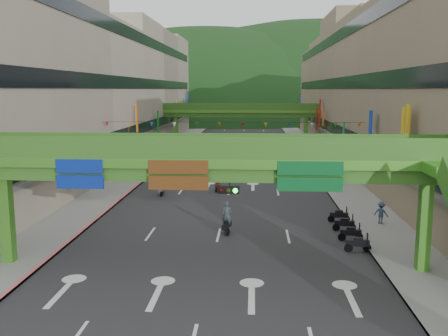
% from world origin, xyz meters
% --- Properties ---
extents(ground, '(320.00, 320.00, 0.00)m').
position_xyz_m(ground, '(0.00, 0.00, 0.00)').
color(ground, black).
rests_on(ground, ground).
extents(road_slab, '(18.00, 140.00, 0.02)m').
position_xyz_m(road_slab, '(0.00, 50.00, 0.01)').
color(road_slab, '#28282B').
rests_on(road_slab, ground).
extents(sidewalk_left, '(4.00, 140.00, 0.15)m').
position_xyz_m(sidewalk_left, '(-11.00, 50.00, 0.07)').
color(sidewalk_left, gray).
rests_on(sidewalk_left, ground).
extents(sidewalk_right, '(4.00, 140.00, 0.15)m').
position_xyz_m(sidewalk_right, '(11.00, 50.00, 0.07)').
color(sidewalk_right, gray).
rests_on(sidewalk_right, ground).
extents(curb_left, '(0.20, 140.00, 0.18)m').
position_xyz_m(curb_left, '(-9.10, 50.00, 0.09)').
color(curb_left, '#CC5959').
rests_on(curb_left, ground).
extents(curb_right, '(0.20, 140.00, 0.18)m').
position_xyz_m(curb_right, '(9.10, 50.00, 0.09)').
color(curb_right, gray).
rests_on(curb_right, ground).
extents(building_row_left, '(12.80, 95.00, 19.00)m').
position_xyz_m(building_row_left, '(-18.93, 50.00, 9.46)').
color(building_row_left, '#9E937F').
rests_on(building_row_left, ground).
extents(building_row_right, '(12.80, 95.00, 19.00)m').
position_xyz_m(building_row_right, '(18.93, 50.00, 9.46)').
color(building_row_right, gray).
rests_on(building_row_right, ground).
extents(overpass_near, '(28.00, 12.27, 7.10)m').
position_xyz_m(overpass_near, '(0.93, 5.38, 5.21)').
color(overpass_near, '#4C9E2D').
rests_on(overpass_near, ground).
extents(overpass_far, '(28.00, 2.20, 7.10)m').
position_xyz_m(overpass_far, '(0.00, 65.00, 5.40)').
color(overpass_far, '#4C9E2D').
rests_on(overpass_far, ground).
extents(hill_left, '(168.00, 140.00, 112.00)m').
position_xyz_m(hill_left, '(-15.00, 160.00, 0.00)').
color(hill_left, '#1C4419').
rests_on(hill_left, ground).
extents(hill_right, '(208.00, 176.00, 128.00)m').
position_xyz_m(hill_right, '(25.00, 180.00, 0.00)').
color(hill_right, '#1C4419').
rests_on(hill_right, ground).
extents(bunting_string, '(26.00, 0.36, 0.47)m').
position_xyz_m(bunting_string, '(0.00, 30.00, 5.96)').
color(bunting_string, black).
rests_on(bunting_string, ground).
extents(scooter_rider_near, '(0.75, 1.59, 2.14)m').
position_xyz_m(scooter_rider_near, '(0.51, 12.48, 1.01)').
color(scooter_rider_near, black).
rests_on(scooter_rider_near, ground).
extents(scooter_rider_mid, '(0.91, 1.58, 1.96)m').
position_xyz_m(scooter_rider_mid, '(4.94, 31.32, 1.00)').
color(scooter_rider_mid, black).
rests_on(scooter_rider_mid, ground).
extents(scooter_rider_left, '(1.13, 1.60, 2.22)m').
position_xyz_m(scooter_rider_left, '(-5.96, 24.16, 1.13)').
color(scooter_rider_left, gray).
rests_on(scooter_rider_left, ground).
extents(scooter_rider_far, '(0.81, 1.59, 1.86)m').
position_xyz_m(scooter_rider_far, '(-1.08, 26.15, 0.92)').
color(scooter_rider_far, maroon).
rests_on(scooter_rider_far, ground).
extents(parked_scooter_row, '(1.60, 7.20, 1.08)m').
position_xyz_m(parked_scooter_row, '(8.36, 12.42, 0.52)').
color(parked_scooter_row, black).
rests_on(parked_scooter_row, ground).
extents(car_silver, '(1.65, 4.69, 1.54)m').
position_xyz_m(car_silver, '(-4.49, 44.79, 0.77)').
color(car_silver, '#9F9EA5').
rests_on(car_silver, ground).
extents(car_yellow, '(1.56, 3.82, 1.30)m').
position_xyz_m(car_yellow, '(1.08, 48.01, 0.65)').
color(car_yellow, gold).
rests_on(car_yellow, ground).
extents(pedestrian_red, '(0.92, 0.75, 1.80)m').
position_xyz_m(pedestrian_red, '(9.80, 26.70, 0.90)').
color(pedestrian_red, '#B32F22').
rests_on(pedestrian_red, ground).
extents(pedestrian_dark, '(1.05, 0.62, 1.68)m').
position_xyz_m(pedestrian_dark, '(9.92, 34.57, 0.84)').
color(pedestrian_dark, black).
rests_on(pedestrian_dark, ground).
extents(pedestrian_blue, '(0.86, 0.79, 1.55)m').
position_xyz_m(pedestrian_blue, '(11.13, 14.98, 0.78)').
color(pedestrian_blue, '#2E3D59').
rests_on(pedestrian_blue, ground).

